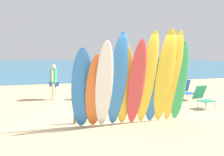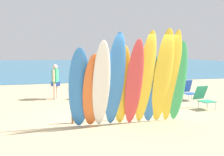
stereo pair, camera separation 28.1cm
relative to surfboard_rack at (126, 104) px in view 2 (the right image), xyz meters
The scene contains 22 objects.
ground 14.01m from the surfboard_rack, 90.00° to the left, with size 60.00×60.00×0.00m, color tan.
ocean_water 29.25m from the surfboard_rack, 90.00° to the left, with size 60.00×40.00×0.02m, color teal.
surfboard_rack is the anchor object (origin of this frame).
surfboard_blue_0 1.65m from the surfboard_rack, 161.49° to the right, with size 0.57×0.06×2.21m, color #337AD1.
surfboard_orange_1 1.34m from the surfboard_rack, 154.08° to the right, with size 0.54×0.08×2.07m, color orange.
surfboard_white_2 1.32m from the surfboard_rack, 143.64° to the right, with size 0.46×0.08×2.44m, color white.
surfboard_blue_3 1.14m from the surfboard_rack, 129.40° to the right, with size 0.52×0.08×2.65m, color #337AD1.
surfboard_yellow_4 0.86m from the surfboard_rack, 118.45° to the right, with size 0.47×0.06×2.27m, color yellow.
surfboard_red_5 0.99m from the surfboard_rack, 89.40° to the right, with size 0.47×0.07×2.48m, color #D13D42.
surfboard_yellow_6 1.10m from the surfboard_rack, 61.67° to the right, with size 0.48×0.08×2.71m, color yellow.
surfboard_blue_7 0.92m from the surfboard_rack, 39.45° to the right, with size 0.48×0.08×2.06m, color #337AD1.
surfboard_yellow_8 1.37m from the surfboard_rack, 34.46° to the right, with size 0.55×0.08×2.75m, color yellow.
surfboard_yellow_9 1.56m from the surfboard_rack, 25.62° to the right, with size 0.46×0.06×2.71m, color yellow.
surfboard_green_10 1.66m from the surfboard_rack, 19.99° to the right, with size 0.48×0.07×2.40m, color #38B266.
beachgoer_photographing 3.48m from the surfboard_rack, 85.25° to the left, with size 0.45×0.55×1.73m.
beachgoer_midbeach 2.81m from the surfboard_rack, 71.01° to the left, with size 0.49×0.35×1.48m.
beachgoer_strolling 4.41m from the surfboard_rack, 115.79° to the left, with size 0.39×0.54×1.49m.
beachgoer_near_rack 4.35m from the surfboard_rack, 50.88° to the left, with size 0.40×0.54×1.53m.
beachgoer_by_water 6.92m from the surfboard_rack, 75.83° to the left, with size 0.62×0.29×1.66m.
beach_chair_red 3.24m from the surfboard_rack, 14.23° to the left, with size 0.61×0.76×0.82m.
beach_chair_blue 4.23m from the surfboard_rack, 34.91° to the left, with size 0.54×0.67×0.84m.
distant_boat 14.54m from the surfboard_rack, 60.35° to the left, with size 3.63×0.87×0.29m.
Camera 2 is at (-2.32, -7.38, 2.09)m, focal length 42.21 mm.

